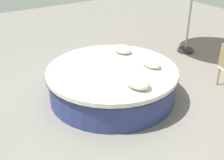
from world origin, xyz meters
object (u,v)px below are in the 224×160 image
at_px(round_bed, 112,82).
at_px(throw_pillow_1, 151,62).
at_px(throw_pillow_0, 137,82).
at_px(throw_pillow_2, 123,49).

xyz_separation_m(round_bed, throw_pillow_1, (0.33, 0.71, 0.40)).
height_order(throw_pillow_0, throw_pillow_2, throw_pillow_0).
relative_size(throw_pillow_0, throw_pillow_2, 1.16).
xyz_separation_m(round_bed, throw_pillow_2, (-0.57, 0.65, 0.39)).
distance_m(throw_pillow_0, throw_pillow_2, 1.57).
xyz_separation_m(throw_pillow_0, throw_pillow_2, (-1.42, 0.67, -0.02)).
height_order(throw_pillow_0, throw_pillow_1, throw_pillow_0).
relative_size(round_bed, throw_pillow_1, 5.36).
distance_m(round_bed, throw_pillow_2, 0.95).
bearing_deg(throw_pillow_2, round_bed, -48.75).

